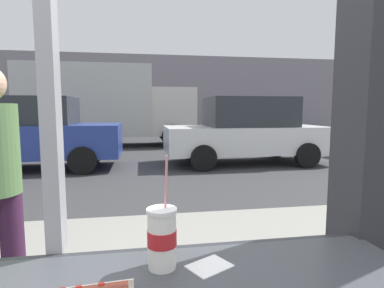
# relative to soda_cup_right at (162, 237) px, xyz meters

# --- Properties ---
(ground_plane) EXTENTS (60.00, 60.00, 0.00)m
(ground_plane) POSITION_rel_soda_cup_right_xyz_m (-0.33, 8.10, -1.10)
(ground_plane) COLOR #38383A
(sidewalk_strip) EXTENTS (16.00, 2.80, 0.11)m
(sidewalk_strip) POSITION_rel_soda_cup_right_xyz_m (-0.33, 1.70, -1.05)
(sidewalk_strip) COLOR gray
(sidewalk_strip) RESTS_ON ground
(window_wall) EXTENTS (2.87, 0.20, 2.90)m
(window_wall) POSITION_rel_soda_cup_right_xyz_m (-0.33, 0.18, 0.65)
(window_wall) COLOR #2D2D33
(window_wall) RESTS_ON ground
(building_facade_far) EXTENTS (28.00, 1.20, 4.78)m
(building_facade_far) POSITION_rel_soda_cup_right_xyz_m (-0.33, 18.84, 1.29)
(building_facade_far) COLOR gray
(building_facade_far) RESTS_ON ground
(soda_cup_right) EXTENTS (0.09, 0.09, 0.33)m
(soda_cup_right) POSITION_rel_soda_cup_right_xyz_m (0.00, 0.00, 0.00)
(soda_cup_right) COLOR white
(soda_cup_right) RESTS_ON window_counter
(napkin_wrapper) EXTENTS (0.15, 0.14, 0.00)m
(napkin_wrapper) POSITION_rel_soda_cup_right_xyz_m (0.14, -0.02, -0.09)
(napkin_wrapper) COLOR white
(napkin_wrapper) RESTS_ON window_counter
(parked_car_blue) EXTENTS (4.22, 1.89, 1.79)m
(parked_car_blue) POSITION_rel_soda_cup_right_xyz_m (-2.71, 7.28, -0.20)
(parked_car_blue) COLOR #283D93
(parked_car_blue) RESTS_ON ground
(parked_car_white) EXTENTS (4.35, 2.04, 1.81)m
(parked_car_white) POSITION_rel_soda_cup_right_xyz_m (2.80, 7.28, -0.20)
(parked_car_white) COLOR silver
(parked_car_white) RESTS_ON ground
(box_truck) EXTENTS (6.74, 2.44, 3.20)m
(box_truck) POSITION_rel_soda_cup_right_xyz_m (-1.44, 12.15, 0.61)
(box_truck) COLOR beige
(box_truck) RESTS_ON ground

